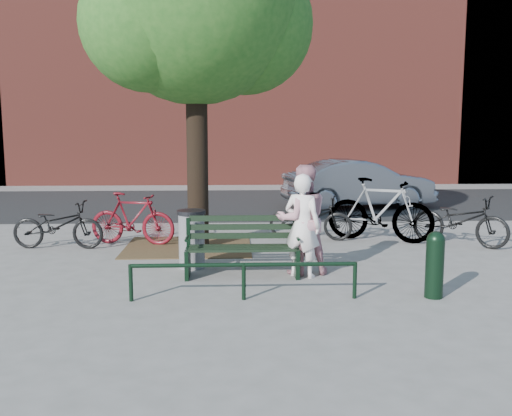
{
  "coord_description": "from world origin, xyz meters",
  "views": [
    {
      "loc": [
        -0.15,
        -8.61,
        2.3
      ],
      "look_at": [
        0.26,
        1.0,
        0.93
      ],
      "focal_mm": 40.0,
      "sensor_mm": 36.0,
      "label": 1
    }
  ],
  "objects_px": {
    "person_right": "(302,220)",
    "bollard": "(435,262)",
    "litter_bin": "(192,239)",
    "person_left": "(302,226)",
    "bicycle_c": "(310,218)",
    "parked_car": "(359,184)",
    "park_bench": "(242,245)"
  },
  "relations": [
    {
      "from": "bollard",
      "to": "litter_bin",
      "type": "height_order",
      "value": "litter_bin"
    },
    {
      "from": "bicycle_c",
      "to": "person_left",
      "type": "bearing_deg",
      "value": -173.52
    },
    {
      "from": "person_right",
      "to": "parked_car",
      "type": "relative_size",
      "value": 0.41
    },
    {
      "from": "park_bench",
      "to": "bollard",
      "type": "height_order",
      "value": "park_bench"
    },
    {
      "from": "litter_bin",
      "to": "bicycle_c",
      "type": "bearing_deg",
      "value": 45.31
    },
    {
      "from": "park_bench",
      "to": "parked_car",
      "type": "xyz_separation_m",
      "value": [
        3.44,
        7.26,
        0.21
      ]
    },
    {
      "from": "person_left",
      "to": "litter_bin",
      "type": "relative_size",
      "value": 1.68
    },
    {
      "from": "person_left",
      "to": "litter_bin",
      "type": "height_order",
      "value": "person_left"
    },
    {
      "from": "bollard",
      "to": "bicycle_c",
      "type": "relative_size",
      "value": 0.53
    },
    {
      "from": "litter_bin",
      "to": "parked_car",
      "type": "xyz_separation_m",
      "value": [
        4.26,
        6.73,
        0.21
      ]
    },
    {
      "from": "park_bench",
      "to": "person_right",
      "type": "distance_m",
      "value": 1.03
    },
    {
      "from": "person_right",
      "to": "bollard",
      "type": "distance_m",
      "value": 2.15
    },
    {
      "from": "litter_bin",
      "to": "parked_car",
      "type": "relative_size",
      "value": 0.23
    },
    {
      "from": "park_bench",
      "to": "parked_car",
      "type": "relative_size",
      "value": 0.41
    },
    {
      "from": "person_left",
      "to": "parked_car",
      "type": "relative_size",
      "value": 0.38
    },
    {
      "from": "park_bench",
      "to": "bicycle_c",
      "type": "relative_size",
      "value": 1.01
    },
    {
      "from": "person_left",
      "to": "bollard",
      "type": "relative_size",
      "value": 1.75
    },
    {
      "from": "person_right",
      "to": "litter_bin",
      "type": "height_order",
      "value": "person_right"
    },
    {
      "from": "bicycle_c",
      "to": "parked_car",
      "type": "distance_m",
      "value": 4.87
    },
    {
      "from": "bicycle_c",
      "to": "person_right",
      "type": "bearing_deg",
      "value": -173.72
    },
    {
      "from": "person_left",
      "to": "bicycle_c",
      "type": "distance_m",
      "value": 2.99
    },
    {
      "from": "person_right",
      "to": "parked_car",
      "type": "xyz_separation_m",
      "value": [
        2.49,
        7.18,
        -0.17
      ]
    },
    {
      "from": "park_bench",
      "to": "bicycle_c",
      "type": "bearing_deg",
      "value": 62.66
    },
    {
      "from": "litter_bin",
      "to": "parked_car",
      "type": "bearing_deg",
      "value": 57.68
    },
    {
      "from": "litter_bin",
      "to": "person_left",
      "type": "bearing_deg",
      "value": -19.78
    },
    {
      "from": "person_right",
      "to": "parked_car",
      "type": "bearing_deg",
      "value": -117.22
    },
    {
      "from": "park_bench",
      "to": "bicycle_c",
      "type": "xyz_separation_m",
      "value": [
        1.46,
        2.82,
        -0.03
      ]
    },
    {
      "from": "person_right",
      "to": "bollard",
      "type": "relative_size",
      "value": 1.88
    },
    {
      "from": "park_bench",
      "to": "litter_bin",
      "type": "xyz_separation_m",
      "value": [
        -0.82,
        0.52,
        0.01
      ]
    },
    {
      "from": "person_left",
      "to": "person_right",
      "type": "distance_m",
      "value": 0.19
    },
    {
      "from": "park_bench",
      "to": "bicycle_c",
      "type": "distance_m",
      "value": 3.18
    },
    {
      "from": "person_right",
      "to": "parked_car",
      "type": "distance_m",
      "value": 7.61
    }
  ]
}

